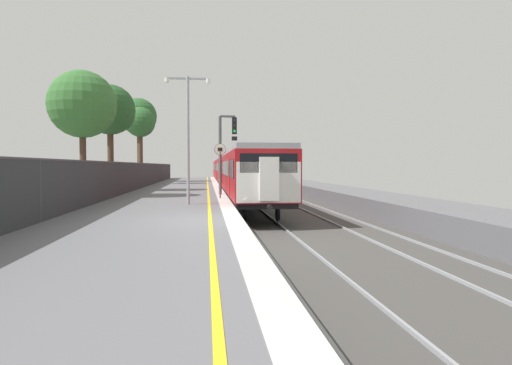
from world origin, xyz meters
name	(u,v)px	position (x,y,z in m)	size (l,w,h in m)	color
ground	(304,238)	(2.64, 0.00, -0.61)	(17.40, 110.00, 1.21)	slate
commuter_train_at_platform	(231,170)	(2.10, 33.37, 1.27)	(2.83, 58.73, 3.81)	maroon
signal_gantry	(225,145)	(0.63, 12.73, 2.94)	(1.10, 0.24, 4.69)	#47474C
speed_limit_sign	(220,164)	(0.25, 9.46, 1.81)	(0.59, 0.08, 2.86)	#59595B
platform_lamp_mid	(188,129)	(-1.27, 6.00, 3.33)	(2.00, 0.20, 5.63)	#93999E
platform_back_fence	(40,189)	(-5.45, 0.00, 1.01)	(0.07, 99.00, 1.94)	#282B2D
background_tree_left	(82,107)	(-7.19, 11.44, 4.93)	(3.67, 3.67, 6.89)	#473323
background_tree_centre	(140,124)	(-6.67, 29.65, 5.66)	(2.81, 2.81, 7.23)	#473323
background_tree_right	(112,112)	(-6.83, 17.51, 5.38)	(3.39, 3.39, 7.21)	#473323
background_tree_back	(139,118)	(-7.63, 35.54, 6.84)	(3.91, 3.91, 8.95)	#473323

